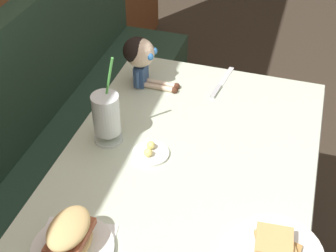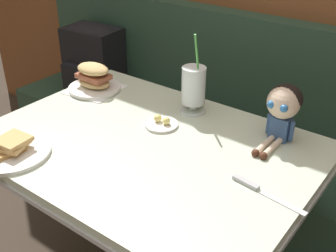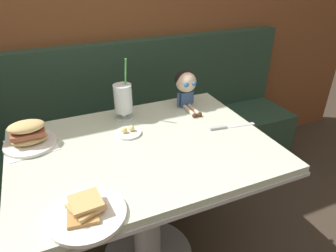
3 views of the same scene
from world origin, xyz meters
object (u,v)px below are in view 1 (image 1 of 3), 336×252
toast_plate (276,251)px  butter_saucer (150,152)px  milkshake_glass (106,116)px  butter_knife (219,87)px  sandwich_plate (71,240)px  seated_doll (140,55)px

toast_plate → butter_saucer: toast_plate is taller
milkshake_glass → butter_knife: 0.51m
sandwich_plate → butter_knife: bearing=-13.4°
sandwich_plate → seated_doll: (0.79, 0.09, 0.08)m
sandwich_plate → butter_saucer: 0.42m
milkshake_glass → sandwich_plate: (-0.44, -0.08, -0.06)m
sandwich_plate → butter_knife: size_ratio=0.96×
toast_plate → seated_doll: 0.89m
butter_saucer → butter_knife: 0.46m
toast_plate → milkshake_glass: bearing=63.4°
sandwich_plate → seated_doll: bearing=6.5°
milkshake_glass → seated_doll: 0.35m
milkshake_glass → butter_knife: (0.41, -0.29, -0.10)m
toast_plate → butter_knife: toast_plate is taller
toast_plate → seated_doll: size_ratio=1.14×
butter_saucer → seated_doll: (0.37, 0.17, 0.12)m
sandwich_plate → milkshake_glass: bearing=10.6°
toast_plate → butter_knife: 0.77m
toast_plate → seated_doll: seated_doll is taller
toast_plate → butter_saucer: size_ratio=2.08×
seated_doll → toast_plate: bearing=-136.9°
toast_plate → sandwich_plate: (-0.15, 0.51, 0.03)m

